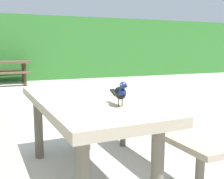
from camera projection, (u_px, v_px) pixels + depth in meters
hedge_wall at (12, 48)px, 10.15m from camera, size 28.00×1.62×2.30m
picnic_table_foreground at (85, 119)px, 2.35m from camera, size 1.76×1.83×0.74m
bird_grackle at (121, 92)px, 1.96m from camera, size 0.08×0.29×0.18m
picnic_table_mid_left at (1, 67)px, 8.76m from camera, size 1.81×1.71×0.74m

